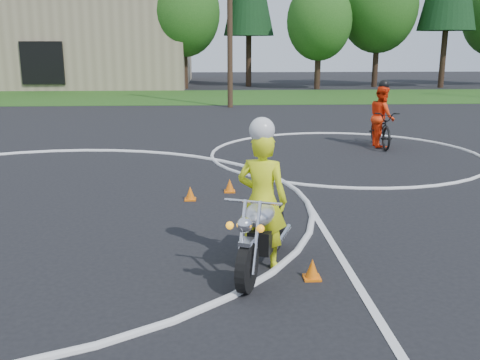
{
  "coord_description": "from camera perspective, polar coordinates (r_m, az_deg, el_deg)",
  "views": [
    {
      "loc": [
        4.03,
        -7.63,
        3.2
      ],
      "look_at": [
        4.46,
        0.7,
        1.1
      ],
      "focal_mm": 40.0,
      "sensor_mm": 36.0,
      "label": 1
    }
  ],
  "objects": [
    {
      "name": "grass_strip",
      "position": [
        35.01,
        -9.7,
        8.72
      ],
      "size": [
        120.0,
        10.0,
        0.02
      ],
      "primitive_type": "cube",
      "color": "#1E4714",
      "rests_on": "ground"
    },
    {
      "name": "primary_motorcycle",
      "position": [
        7.77,
        2.36,
        -5.53
      ],
      "size": [
        1.11,
        2.2,
        1.21
      ],
      "rotation": [
        0.0,
        0.0,
        -0.35
      ],
      "color": "black",
      "rests_on": "ground"
    },
    {
      "name": "rider_second_grp",
      "position": [
        17.98,
        14.85,
        5.87
      ],
      "size": [
        0.88,
        2.28,
        2.16
      ],
      "rotation": [
        0.0,
        0.0,
        -0.04
      ],
      "color": "black",
      "rests_on": "ground"
    },
    {
      "name": "rider_primary_grp",
      "position": [
        7.76,
        2.38,
        -1.75
      ],
      "size": [
        0.86,
        0.71,
        2.24
      ],
      "rotation": [
        0.0,
        0.0,
        -0.35
      ],
      "color": "#E2F019",
      "rests_on": "ground"
    },
    {
      "name": "traffic_cones",
      "position": [
        10.02,
        -16.99,
        -4.31
      ],
      "size": [
        9.03,
        6.75,
        0.3
      ],
      "color": "orange",
      "rests_on": "ground"
    },
    {
      "name": "utility_poles",
      "position": [
        28.72,
        -1.1,
        18.13
      ],
      "size": [
        41.6,
        1.12,
        10.0
      ],
      "color": "#473321",
      "rests_on": "ground"
    },
    {
      "name": "course_markings",
      "position": [
        12.54,
        -11.41,
        -0.9
      ],
      "size": [
        19.05,
        19.05,
        0.12
      ],
      "color": "silver",
      "rests_on": "ground"
    }
  ]
}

